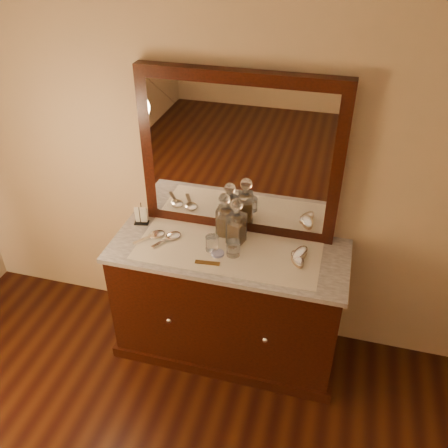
{
  "coord_description": "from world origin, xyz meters",
  "views": [
    {
      "loc": [
        0.57,
        -0.25,
        2.6
      ],
      "look_at": [
        0.0,
        1.85,
        1.1
      ],
      "focal_mm": 38.31,
      "sensor_mm": 36.0,
      "label": 1
    }
  ],
  "objects": [
    {
      "name": "knob_left",
      "position": [
        -0.3,
        1.67,
        0.45
      ],
      "size": [
        0.04,
        0.04,
        0.04
      ],
      "primitive_type": "sphere",
      "color": "silver",
      "rests_on": "dresser_cabinet"
    },
    {
      "name": "pin_dish",
      "position": [
        -0.05,
        1.89,
        0.86
      ],
      "size": [
        0.09,
        0.09,
        0.01
      ],
      "primitive_type": "cylinder",
      "rotation": [
        0.0,
        0.0,
        -0.11
      ],
      "color": "white",
      "rests_on": "lace_runner"
    },
    {
      "name": "marble_top",
      "position": [
        0.0,
        1.96,
        0.83
      ],
      "size": [
        1.44,
        0.59,
        0.03
      ],
      "primitive_type": "cube",
      "color": "silver",
      "rests_on": "dresser_cabinet"
    },
    {
      "name": "tumblers",
      "position": [
        -0.02,
        1.91,
        0.9
      ],
      "size": [
        0.21,
        0.1,
        0.09
      ],
      "color": "white",
      "rests_on": "lace_runner"
    },
    {
      "name": "knob_right",
      "position": [
        0.3,
        1.67,
        0.45
      ],
      "size": [
        0.04,
        0.04,
        0.04
      ],
      "primitive_type": "sphere",
      "color": "silver",
      "rests_on": "dresser_cabinet"
    },
    {
      "name": "hand_mirror_outer",
      "position": [
        -0.48,
        1.96,
        0.86
      ],
      "size": [
        0.18,
        0.2,
        0.02
      ],
      "color": "silver",
      "rests_on": "lace_runner"
    },
    {
      "name": "dresser_plinth",
      "position": [
        0.0,
        1.96,
        0.04
      ],
      "size": [
        1.46,
        0.59,
        0.08
      ],
      "primitive_type": "cube",
      "color": "black",
      "rests_on": "floor"
    },
    {
      "name": "brush_near",
      "position": [
        0.42,
        1.93,
        0.87
      ],
      "size": [
        0.12,
        0.16,
        0.04
      ],
      "color": "#94745B",
      "rests_on": "lace_runner"
    },
    {
      "name": "mirror_frame",
      "position": [
        0.0,
        2.2,
        1.35
      ],
      "size": [
        1.2,
        0.08,
        1.0
      ],
      "primitive_type": "cube",
      "color": "black",
      "rests_on": "marble_top"
    },
    {
      "name": "hand_mirror_inner",
      "position": [
        -0.37,
        1.97,
        0.86
      ],
      "size": [
        0.16,
        0.22,
        0.02
      ],
      "color": "silver",
      "rests_on": "lace_runner"
    },
    {
      "name": "decanter_left",
      "position": [
        -0.06,
        2.1,
        0.97
      ],
      "size": [
        0.09,
        0.09,
        0.29
      ],
      "color": "#8B5614",
      "rests_on": "lace_runner"
    },
    {
      "name": "mirror_glass",
      "position": [
        0.0,
        2.17,
        1.35
      ],
      "size": [
        1.06,
        0.01,
        0.86
      ],
      "primitive_type": "cube",
      "color": "white",
      "rests_on": "marble_top"
    },
    {
      "name": "napkin_rack",
      "position": [
        -0.61,
        2.08,
        0.91
      ],
      "size": [
        0.1,
        0.07,
        0.14
      ],
      "color": "black",
      "rests_on": "marble_top"
    },
    {
      "name": "comb",
      "position": [
        -0.08,
        1.79,
        0.86
      ],
      "size": [
        0.15,
        0.04,
        0.01
      ],
      "primitive_type": "cube",
      "rotation": [
        0.0,
        0.0,
        0.1
      ],
      "color": "brown",
      "rests_on": "lace_runner"
    },
    {
      "name": "dresser_cabinet",
      "position": [
        0.0,
        1.96,
        0.41
      ],
      "size": [
        1.4,
        0.55,
        0.82
      ],
      "primitive_type": "cube",
      "color": "black",
      "rests_on": "floor"
    },
    {
      "name": "lace_runner",
      "position": [
        0.0,
        1.94,
        0.85
      ],
      "size": [
        1.1,
        0.45,
        0.0
      ],
      "primitive_type": "cube",
      "color": "silver",
      "rests_on": "marble_top"
    },
    {
      "name": "decanter_right",
      "position": [
        0.03,
        2.04,
        0.97
      ],
      "size": [
        0.12,
        0.12,
        0.31
      ],
      "color": "#8B5614",
      "rests_on": "lace_runner"
    },
    {
      "name": "brush_far",
      "position": [
        0.42,
        1.98,
        0.88
      ],
      "size": [
        0.11,
        0.17,
        0.04
      ],
      "color": "#94745B",
      "rests_on": "lace_runner"
    }
  ]
}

